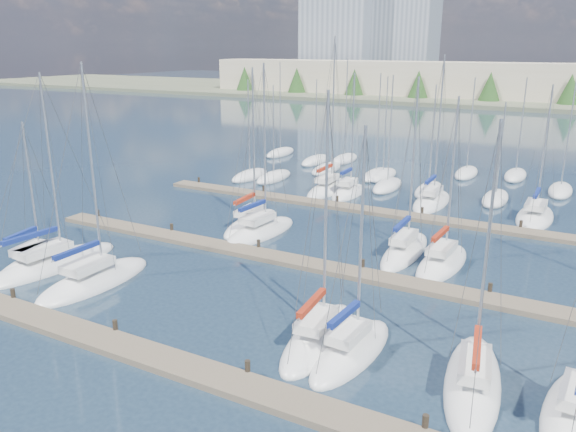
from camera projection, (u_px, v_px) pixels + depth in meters
The scene contains 20 objects.
ground at pixel (453, 156), 74.88m from camera, with size 400.00×400.00×0.00m, color #233546.
dock_near at pixel (165, 361), 26.14m from camera, with size 44.00×1.93×1.10m.
dock_mid at pixel (302, 263), 37.90m from camera, with size 44.00×1.93×1.10m.
dock_far at pixel (374, 211), 49.66m from camera, with size 44.00×1.93×1.10m.
sailboat_q at pixel (535, 217), 47.95m from camera, with size 2.98×8.24×11.95m.
sailboat_b at pixel (52, 264), 37.62m from camera, with size 4.01×10.12×13.39m.
sailboat_i at pixel (251, 223), 46.24m from camera, with size 2.85×8.26×13.35m.
sailboat_c at pixel (95, 280), 35.02m from camera, with size 3.33×8.56×14.09m.
sailboat_j at pixel (261, 231), 44.26m from camera, with size 3.51×8.39×13.74m.
sailboat_o at pixel (349, 193), 55.79m from camera, with size 2.47×6.56×12.50m.
sailboat_a at pixel (35, 263), 37.75m from camera, with size 3.41×7.24×10.33m.
sailboat_f at pixel (473, 382), 24.40m from camera, with size 3.66×8.77×12.25m.
sailboat_k at pixel (405, 251), 40.00m from camera, with size 2.41×8.55×13.01m.
sailboat_e at pixel (351, 351), 26.89m from camera, with size 2.80×7.31×11.67m.
sailboat_l at pixel (442, 263), 37.83m from camera, with size 2.97×7.91×11.93m.
sailboat_d at pixel (319, 337), 28.18m from camera, with size 3.05×8.10×13.07m.
sailboat_p at pixel (432, 201), 52.64m from camera, with size 2.95×8.46×14.20m.
sailboat_n at pixel (329, 188), 57.40m from camera, with size 2.90×8.96×15.84m.
distant_boats at pixel (381, 174), 63.15m from camera, with size 36.93×20.75×13.30m.
shoreline at pixel (482, 71), 154.18m from camera, with size 400.00×60.00×38.00m.
Camera 1 is at (16.07, -15.46, 14.24)m, focal length 35.00 mm.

